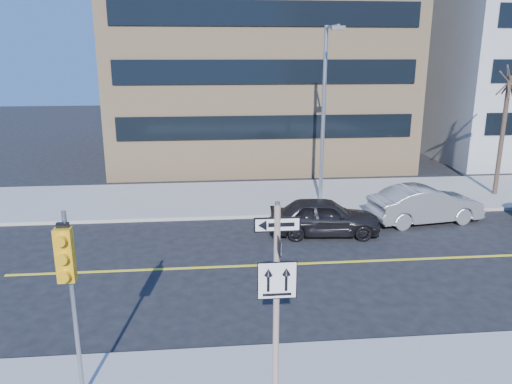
{
  "coord_description": "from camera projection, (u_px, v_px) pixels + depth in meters",
  "views": [
    {
      "loc": [
        -1.3,
        -11.59,
        6.96
      ],
      "look_at": [
        0.21,
        4.0,
        2.6
      ],
      "focal_mm": 35.0,
      "sensor_mm": 36.0,
      "label": 1
    }
  ],
  "objects": [
    {
      "name": "street_tree_west",
      "position": [
        509.0,
        85.0,
        23.66
      ],
      "size": [
        1.8,
        1.8,
        6.35
      ],
      "color": "#33261E",
      "rests_on": "far_sidewalk"
    },
    {
      "name": "streetlight_a",
      "position": [
        325.0,
        104.0,
        22.51
      ],
      "size": [
        0.55,
        2.25,
        8.0
      ],
      "color": "gray",
      "rests_on": "far_sidewalk"
    },
    {
      "name": "parked_car_b",
      "position": [
        425.0,
        204.0,
        21.14
      ],
      "size": [
        2.36,
        4.96,
        1.57
      ],
      "primitive_type": "imported",
      "rotation": [
        0.0,
        0.0,
        1.72
      ],
      "color": "slate",
      "rests_on": "ground"
    },
    {
      "name": "building_brick",
      "position": [
        253.0,
        23.0,
        34.85
      ],
      "size": [
        18.0,
        18.0,
        18.0
      ],
      "primitive_type": "cube",
      "color": "tan",
      "rests_on": "ground"
    },
    {
      "name": "parked_car_a",
      "position": [
        324.0,
        217.0,
        19.69
      ],
      "size": [
        2.12,
        4.5,
        1.49
      ],
      "primitive_type": "imported",
      "rotation": [
        0.0,
        0.0,
        1.48
      ],
      "color": "black",
      "rests_on": "ground"
    },
    {
      "name": "traffic_signal",
      "position": [
        67.0,
        270.0,
        9.37
      ],
      "size": [
        0.32,
        0.45,
        4.0
      ],
      "color": "gray",
      "rests_on": "near_sidewalk"
    },
    {
      "name": "ground",
      "position": [
        263.0,
        328.0,
        13.1
      ],
      "size": [
        120.0,
        120.0,
        0.0
      ],
      "primitive_type": "plane",
      "color": "black",
      "rests_on": "ground"
    },
    {
      "name": "sign_pole",
      "position": [
        277.0,
        286.0,
        10.04
      ],
      "size": [
        0.92,
        0.92,
        4.06
      ],
      "color": "beige",
      "rests_on": "near_sidewalk"
    }
  ]
}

